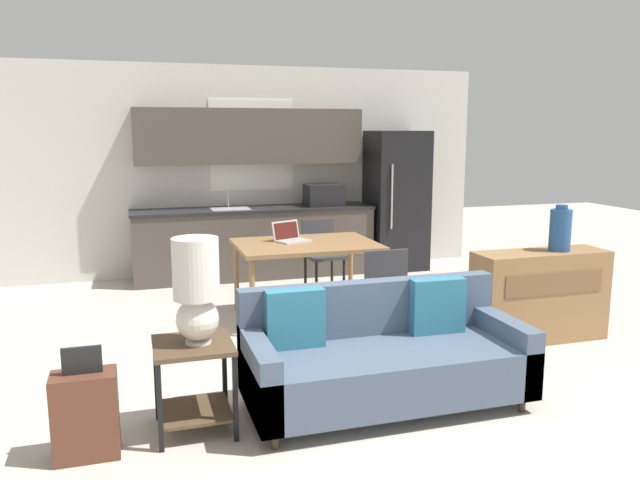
{
  "coord_description": "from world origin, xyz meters",
  "views": [
    {
      "loc": [
        -1.51,
        -3.54,
        1.88
      ],
      "look_at": [
        0.03,
        1.5,
        0.95
      ],
      "focal_mm": 35.0,
      "sensor_mm": 36.0,
      "label": 1
    }
  ],
  "objects_px": {
    "vase": "(560,229)",
    "dining_chair_near_right": "(380,287)",
    "dining_chair_far_right": "(322,251)",
    "refrigerator": "(396,200)",
    "laptop": "(290,236)",
    "couch": "(382,357)",
    "credenza": "(539,296)",
    "dining_table": "(306,249)",
    "side_table": "(194,372)",
    "table_lamp": "(196,288)",
    "suitcase": "(86,414)"
  },
  "relations": [
    {
      "from": "refrigerator",
      "to": "credenza",
      "type": "height_order",
      "value": "refrigerator"
    },
    {
      "from": "dining_table",
      "to": "dining_chair_far_right",
      "type": "bearing_deg",
      "value": 63.12
    },
    {
      "from": "refrigerator",
      "to": "credenza",
      "type": "relative_size",
      "value": 1.52
    },
    {
      "from": "couch",
      "to": "dining_chair_near_right",
      "type": "height_order",
      "value": "dining_chair_near_right"
    },
    {
      "from": "side_table",
      "to": "suitcase",
      "type": "relative_size",
      "value": 0.86
    },
    {
      "from": "table_lamp",
      "to": "vase",
      "type": "distance_m",
      "value": 3.41
    },
    {
      "from": "dining_chair_near_right",
      "to": "laptop",
      "type": "relative_size",
      "value": 2.17
    },
    {
      "from": "side_table",
      "to": "table_lamp",
      "type": "relative_size",
      "value": 0.87
    },
    {
      "from": "dining_chair_near_right",
      "to": "credenza",
      "type": "bearing_deg",
      "value": 163.41
    },
    {
      "from": "couch",
      "to": "laptop",
      "type": "relative_size",
      "value": 4.84
    },
    {
      "from": "couch",
      "to": "table_lamp",
      "type": "xyz_separation_m",
      "value": [
        -1.25,
        -0.03,
        0.59
      ]
    },
    {
      "from": "credenza",
      "to": "dining_chair_far_right",
      "type": "distance_m",
      "value": 2.54
    },
    {
      "from": "couch",
      "to": "dining_table",
      "type": "bearing_deg",
      "value": 88.7
    },
    {
      "from": "couch",
      "to": "credenza",
      "type": "bearing_deg",
      "value": 24.07
    },
    {
      "from": "couch",
      "to": "dining_chair_near_right",
      "type": "bearing_deg",
      "value": 68.24
    },
    {
      "from": "table_lamp",
      "to": "dining_chair_far_right",
      "type": "height_order",
      "value": "table_lamp"
    },
    {
      "from": "side_table",
      "to": "table_lamp",
      "type": "height_order",
      "value": "table_lamp"
    },
    {
      "from": "vase",
      "to": "dining_table",
      "type": "bearing_deg",
      "value": 147.57
    },
    {
      "from": "dining_table",
      "to": "suitcase",
      "type": "distance_m",
      "value": 3.04
    },
    {
      "from": "dining_table",
      "to": "refrigerator",
      "type": "bearing_deg",
      "value": 46.19
    },
    {
      "from": "dining_chair_near_right",
      "to": "table_lamp",
      "type": "bearing_deg",
      "value": 35.27
    },
    {
      "from": "side_table",
      "to": "dining_chair_near_right",
      "type": "height_order",
      "value": "dining_chair_near_right"
    },
    {
      "from": "dining_table",
      "to": "side_table",
      "type": "relative_size",
      "value": 2.41
    },
    {
      "from": "table_lamp",
      "to": "laptop",
      "type": "distance_m",
      "value": 2.56
    },
    {
      "from": "refrigerator",
      "to": "table_lamp",
      "type": "distance_m",
      "value": 5.08
    },
    {
      "from": "table_lamp",
      "to": "vase",
      "type": "xyz_separation_m",
      "value": [
        3.3,
        0.86,
        0.08
      ]
    },
    {
      "from": "dining_chair_near_right",
      "to": "dining_chair_far_right",
      "type": "relative_size",
      "value": 1.0
    },
    {
      "from": "dining_chair_far_right",
      "to": "table_lamp",
      "type": "bearing_deg",
      "value": -125.75
    },
    {
      "from": "refrigerator",
      "to": "laptop",
      "type": "relative_size",
      "value": 4.74
    },
    {
      "from": "refrigerator",
      "to": "dining_table",
      "type": "bearing_deg",
      "value": -133.81
    },
    {
      "from": "couch",
      "to": "suitcase",
      "type": "height_order",
      "value": "couch"
    },
    {
      "from": "credenza",
      "to": "side_table",
      "type": "bearing_deg",
      "value": -164.79
    },
    {
      "from": "laptop",
      "to": "couch",
      "type": "bearing_deg",
      "value": -111.34
    },
    {
      "from": "suitcase",
      "to": "vase",
      "type": "bearing_deg",
      "value": 14.11
    },
    {
      "from": "vase",
      "to": "dining_chair_far_right",
      "type": "distance_m",
      "value": 2.7
    },
    {
      "from": "table_lamp",
      "to": "vase",
      "type": "relative_size",
      "value": 1.61
    },
    {
      "from": "side_table",
      "to": "dining_chair_far_right",
      "type": "bearing_deg",
      "value": 59.35
    },
    {
      "from": "vase",
      "to": "laptop",
      "type": "bearing_deg",
      "value": 146.38
    },
    {
      "from": "vase",
      "to": "dining_chair_near_right",
      "type": "height_order",
      "value": "vase"
    },
    {
      "from": "dining_chair_far_right",
      "to": "suitcase",
      "type": "distance_m",
      "value": 3.96
    },
    {
      "from": "couch",
      "to": "dining_chair_near_right",
      "type": "distance_m",
      "value": 1.34
    },
    {
      "from": "side_table",
      "to": "credenza",
      "type": "bearing_deg",
      "value": 15.21
    },
    {
      "from": "refrigerator",
      "to": "laptop",
      "type": "height_order",
      "value": "refrigerator"
    },
    {
      "from": "dining_chair_far_right",
      "to": "refrigerator",
      "type": "bearing_deg",
      "value": 31.07
    },
    {
      "from": "side_table",
      "to": "dining_chair_far_right",
      "type": "height_order",
      "value": "dining_chair_far_right"
    },
    {
      "from": "couch",
      "to": "dining_chair_near_right",
      "type": "relative_size",
      "value": 2.23
    },
    {
      "from": "refrigerator",
      "to": "dining_chair_near_right",
      "type": "xyz_separation_m",
      "value": [
        -1.37,
        -2.75,
        -0.44
      ]
    },
    {
      "from": "couch",
      "to": "side_table",
      "type": "xyz_separation_m",
      "value": [
        -1.28,
        -0.02,
        0.05
      ]
    },
    {
      "from": "dining_table",
      "to": "credenza",
      "type": "xyz_separation_m",
      "value": [
        1.83,
        -1.26,
        -0.3
      ]
    },
    {
      "from": "dining_table",
      "to": "laptop",
      "type": "height_order",
      "value": "laptop"
    }
  ]
}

